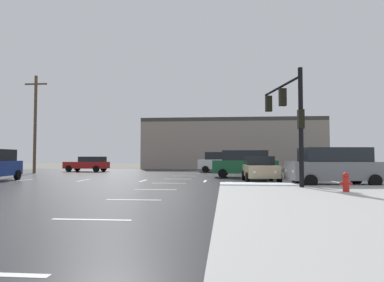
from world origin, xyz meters
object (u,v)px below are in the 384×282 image
object	(u,v)px
suv_white	(222,162)
suv_green	(245,163)
sedan_tan	(260,168)
fire_hydrant	(346,182)
suv_grey	(334,166)
sedan_red	(88,164)
traffic_signal_mast	(289,110)
utility_pole_far	(35,122)

from	to	relation	value
suv_white	suv_green	size ratio (longest dim) A/B	0.99
suv_white	sedan_tan	bearing A→B (deg)	102.05
fire_hydrant	sedan_tan	size ratio (longest dim) A/B	0.17
suv_grey	sedan_red	bearing A→B (deg)	-46.67
traffic_signal_mast	utility_pole_far	bearing A→B (deg)	45.76
fire_hydrant	suv_grey	distance (m)	4.49
utility_pole_far	suv_green	bearing A→B (deg)	-14.93
suv_white	utility_pole_far	world-z (taller)	utility_pole_far
suv_grey	fire_hydrant	bearing A→B (deg)	72.00
sedan_tan	utility_pole_far	world-z (taller)	utility_pole_far
suv_green	suv_grey	bearing A→B (deg)	122.43
traffic_signal_mast	suv_grey	xyz separation A→B (m)	(2.48, 0.89, -2.86)
traffic_signal_mast	suv_green	bearing A→B (deg)	0.21
traffic_signal_mast	sedan_red	xyz separation A→B (m)	(-17.71, 17.74, -3.09)
suv_green	suv_white	bearing A→B (deg)	-75.62
suv_grey	suv_green	world-z (taller)	same
fire_hydrant	utility_pole_far	distance (m)	29.08
suv_grey	suv_green	bearing A→B (deg)	-67.62
sedan_red	utility_pole_far	bearing A→B (deg)	52.21
suv_white	suv_green	world-z (taller)	same
fire_hydrant	suv_white	xyz separation A→B (m)	(-5.17, 21.07, 0.55)
suv_white	suv_green	xyz separation A→B (m)	(1.79, -9.09, 0.00)
fire_hydrant	suv_white	bearing A→B (deg)	103.79
sedan_red	suv_green	world-z (taller)	suv_green
suv_grey	suv_white	bearing A→B (deg)	-76.93
suv_white	suv_green	bearing A→B (deg)	103.13
fire_hydrant	sedan_tan	world-z (taller)	sedan_tan
sedan_red	suv_grey	size ratio (longest dim) A/B	0.93
sedan_red	suv_white	world-z (taller)	suv_white
sedan_tan	suv_grey	world-z (taller)	suv_grey
traffic_signal_mast	sedan_tan	bearing A→B (deg)	4.69
sedan_red	suv_green	bearing A→B (deg)	154.79
suv_grey	utility_pole_far	size ratio (longest dim) A/B	0.53
suv_grey	utility_pole_far	xyz separation A→B (m)	(-23.89, 12.84, 3.82)
sedan_red	utility_pole_far	size ratio (longest dim) A/B	0.49
utility_pole_far	suv_white	bearing A→B (deg)	12.18
traffic_signal_mast	suv_green	world-z (taller)	traffic_signal_mast
sedan_tan	suv_grey	bearing A→B (deg)	49.04
suv_grey	suv_white	distance (m)	17.75
sedan_tan	suv_grey	size ratio (longest dim) A/B	0.92
sedan_red	traffic_signal_mast	bearing A→B (deg)	139.86
fire_hydrant	sedan_tan	distance (m)	7.86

